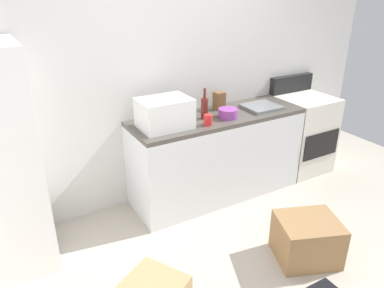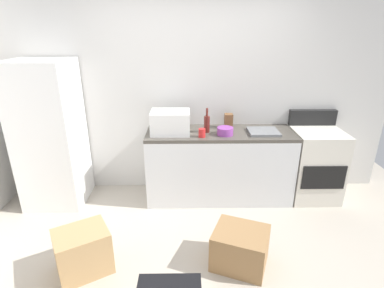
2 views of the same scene
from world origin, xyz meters
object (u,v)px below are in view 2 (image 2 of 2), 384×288
Objects in this scene: coffee_mug at (202,133)px; cardboard_box_small at (240,248)px; stove_oven at (314,163)px; refrigerator at (50,135)px; knife_block at (228,121)px; mixing_bowl at (225,131)px; wine_bottle at (207,124)px; cardboard_box_medium at (83,251)px; microwave at (170,122)px.

cardboard_box_small is at bearing -73.05° from coffee_mug.
stove_oven reaches higher than coffee_mug.
stove_oven is (3.27, 0.06, -0.41)m from refrigerator.
refrigerator reaches higher than coffee_mug.
refrigerator is 2.18m from knife_block.
coffee_mug is at bearing 106.95° from cardboard_box_small.
refrigerator reaches higher than cardboard_box_small.
stove_oven is at bearing 47.35° from cardboard_box_small.
mixing_bowl is at bearing -174.38° from stove_oven.
refrigerator reaches higher than mixing_bowl.
refrigerator is at bearing 175.77° from coffee_mug.
refrigerator is 9.27× the size of mixing_bowl.
wine_bottle is at bearing 156.09° from mixing_bowl.
wine_bottle reaches higher than cardboard_box_small.
stove_oven is at bearing -7.72° from knife_block.
cardboard_box_medium is at bearing -177.66° from cardboard_box_small.
stove_oven is at bearing 7.43° from coffee_mug.
cardboard_box_medium is at bearing -120.85° from microwave.
refrigerator is 3.64× the size of cardboard_box_small.
coffee_mug reaches higher than cardboard_box_medium.
coffee_mug is 0.22× the size of cardboard_box_medium.
coffee_mug is 0.49m from knife_block.
refrigerator is 3.86× the size of cardboard_box_medium.
microwave reaches higher than knife_block.
mixing_bowl is at bearing 92.08° from cardboard_box_small.
stove_oven is 1.54m from coffee_mug.
refrigerator is 2.10m from mixing_bowl.
mixing_bowl is at bearing 14.92° from coffee_mug.
microwave is 0.75m from knife_block.
knife_block is at bearing 44.16° from coffee_mug.
microwave is 2.56× the size of knife_block.
refrigerator reaches higher than wine_bottle.
stove_oven is 5.79× the size of mixing_bowl.
wine_bottle is at bearing -149.00° from knife_block.
stove_oven reaches higher than cardboard_box_small.
wine_bottle is 1.49m from cardboard_box_small.
stove_oven reaches higher than cardboard_box_medium.
mixing_bowl is 0.42× the size of cardboard_box_medium.
wine_bottle is at bearing 1.03° from refrigerator.
coffee_mug is at bearing -111.03° from wine_bottle.
knife_block is (-1.10, 0.15, 0.52)m from stove_oven.
coffee_mug is at bearing -21.56° from microwave.
stove_oven is at bearing 26.68° from cardboard_box_medium.
microwave is 1.67m from cardboard_box_medium.
coffee_mug is 0.21× the size of cardboard_box_small.
coffee_mug is (-0.06, -0.17, -0.06)m from wine_bottle.
cardboard_box_small is (1.43, 0.06, -0.03)m from cardboard_box_medium.
microwave is 1.01× the size of cardboard_box_medium.
microwave is 0.66m from mixing_bowl.
coffee_mug reaches higher than cardboard_box_small.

